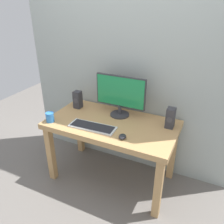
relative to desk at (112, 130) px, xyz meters
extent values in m
plane|color=slate|center=(0.00, 0.00, -0.63)|extent=(6.00, 6.00, 0.00)
cube|color=#9EA8A3|center=(0.00, 0.40, 0.87)|extent=(2.49, 0.04, 3.00)
cube|color=tan|center=(0.00, 0.00, 0.07)|extent=(1.33, 0.72, 0.06)
cube|color=tan|center=(-0.61, -0.30, -0.30)|extent=(0.07, 0.07, 0.67)
cube|color=tan|center=(0.61, -0.30, -0.30)|extent=(0.07, 0.07, 0.67)
cube|color=tan|center=(-0.61, 0.30, -0.30)|extent=(0.07, 0.07, 0.67)
cube|color=tan|center=(0.61, 0.30, -0.30)|extent=(0.07, 0.07, 0.67)
cylinder|color=#333338|center=(0.01, 0.18, 0.10)|extent=(0.21, 0.21, 0.02)
cylinder|color=#333338|center=(0.01, 0.18, 0.16)|extent=(0.04, 0.04, 0.10)
cube|color=#333338|center=(0.01, 0.20, 0.37)|extent=(0.55, 0.02, 0.34)
cube|color=#1E8C4C|center=(0.01, 0.18, 0.37)|extent=(0.53, 0.01, 0.31)
cube|color=silver|center=(-0.13, -0.18, 0.10)|extent=(0.48, 0.19, 0.01)
cube|color=#232328|center=(-0.13, -0.18, 0.11)|extent=(0.44, 0.16, 0.00)
ellipsoid|color=#232328|center=(0.22, -0.23, 0.11)|extent=(0.09, 0.10, 0.03)
cube|color=#333338|center=(0.56, 0.16, 0.20)|extent=(0.08, 0.10, 0.20)
cylinder|color=#3F3F44|center=(0.56, 0.11, 0.20)|extent=(0.06, 0.00, 0.06)
cube|color=#333338|center=(-0.51, 0.15, 0.20)|extent=(0.08, 0.08, 0.20)
cylinder|color=#3F3F44|center=(-0.51, 0.11, 0.20)|extent=(0.06, 0.00, 0.06)
cylinder|color=#337FD8|center=(-0.58, -0.26, 0.15)|extent=(0.08, 0.08, 0.10)
camera|label=1|loc=(0.90, -1.88, 1.26)|focal=37.07mm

